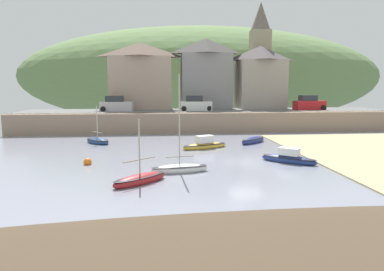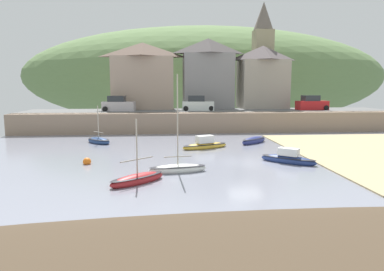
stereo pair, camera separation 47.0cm
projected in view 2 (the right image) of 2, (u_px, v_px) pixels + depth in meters
name	position (u px, v px, depth m)	size (l,w,h in m)	color
ground	(320.00, 200.00, 17.33)	(48.00, 41.00, 0.61)	gray
quay_seawall	(213.00, 121.00, 43.73)	(48.00, 9.40, 2.40)	gray
hillside_backdrop	(207.00, 77.00, 80.38)	(80.00, 44.00, 21.52)	#63814C
waterfront_building_left	(143.00, 75.00, 49.78)	(8.68, 5.76, 9.15)	tan
waterfront_building_centre	(208.00, 73.00, 50.50)	(7.32, 4.40, 9.81)	gray
waterfront_building_right	(262.00, 77.00, 51.24)	(6.87, 5.72, 8.88)	#A19789
church_with_spire	(263.00, 53.00, 54.76)	(3.00, 3.00, 15.83)	gray
sailboat_tall_mast	(254.00, 141.00, 35.18)	(3.40, 3.17, 0.84)	navy
dinghy_open_wooden	(99.00, 141.00, 35.26)	(3.17, 3.35, 3.87)	navy
sailboat_far_left	(288.00, 159.00, 26.26)	(3.91, 3.51, 1.27)	navy
motorboat_with_cabin	(205.00, 145.00, 32.31)	(4.62, 2.83, 1.32)	gold
sailboat_nearest_shore	(178.00, 168.00, 23.47)	(3.96, 1.53, 6.58)	white
rowboat_small_beached	(137.00, 179.00, 20.87)	(3.51, 3.19, 3.96)	#A82226
parked_car_near_slipway	(118.00, 105.00, 45.63)	(4.26, 2.14, 1.95)	#BCB5B8
parked_car_by_wall	(197.00, 104.00, 46.49)	(4.15, 1.83, 1.95)	silver
parked_car_end_of_row	(312.00, 104.00, 47.79)	(4.22, 2.01, 1.95)	red
mooring_buoy	(87.00, 162.00, 25.88)	(0.59, 0.59, 0.59)	orange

